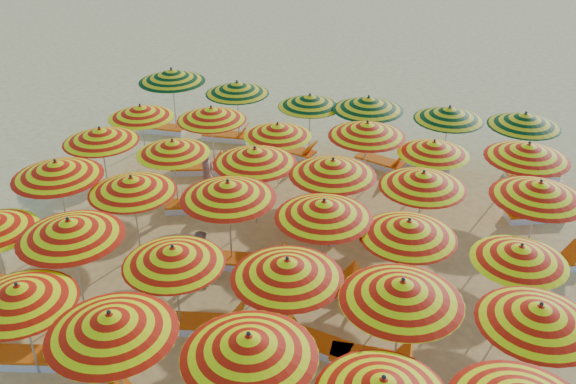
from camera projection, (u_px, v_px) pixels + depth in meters
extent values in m
plane|color=#F5CF6D|center=(282.00, 251.00, 17.61)|extent=(120.00, 120.00, 0.00)
cylinder|color=silver|center=(29.00, 332.00, 13.09)|extent=(0.04, 0.04, 2.27)
cone|color=orange|center=(19.00, 294.00, 12.60)|extent=(2.96, 2.96, 0.43)
sphere|color=black|center=(16.00, 284.00, 12.48)|extent=(0.08, 0.08, 0.08)
cylinder|color=silver|center=(118.00, 367.00, 12.13)|extent=(0.05, 0.05, 2.45)
cone|color=orange|center=(111.00, 324.00, 11.61)|extent=(2.52, 2.52, 0.47)
sphere|color=black|center=(109.00, 312.00, 11.48)|extent=(0.08, 0.08, 0.08)
cone|color=orange|center=(249.00, 345.00, 11.10)|extent=(2.71, 2.71, 0.47)
sphere|color=black|center=(248.00, 334.00, 10.97)|extent=(0.08, 0.08, 0.08)
sphere|color=black|center=(384.00, 377.00, 10.33)|extent=(0.08, 0.08, 0.08)
cylinder|color=silver|center=(0.00, 256.00, 15.58)|extent=(0.04, 0.04, 2.12)
cylinder|color=silver|center=(77.00, 267.00, 14.93)|extent=(0.05, 0.05, 2.43)
cone|color=orange|center=(69.00, 229.00, 14.41)|extent=(3.10, 3.10, 0.46)
sphere|color=black|center=(67.00, 219.00, 14.28)|extent=(0.08, 0.08, 0.08)
cylinder|color=silver|center=(177.00, 292.00, 14.26)|extent=(0.04, 0.04, 2.25)
cone|color=orange|center=(173.00, 256.00, 13.78)|extent=(2.57, 2.57, 0.43)
sphere|color=black|center=(172.00, 246.00, 13.66)|extent=(0.08, 0.08, 0.08)
cylinder|color=silver|center=(287.00, 308.00, 13.68)|extent=(0.05, 0.05, 2.38)
cone|color=orange|center=(287.00, 269.00, 13.18)|extent=(3.03, 3.03, 0.45)
sphere|color=black|center=(287.00, 258.00, 13.05)|extent=(0.08, 0.08, 0.08)
cylinder|color=silver|center=(397.00, 333.00, 12.94)|extent=(0.05, 0.05, 2.46)
cone|color=orange|center=(402.00, 291.00, 12.41)|extent=(3.27, 3.27, 0.47)
sphere|color=black|center=(403.00, 279.00, 12.28)|extent=(0.08, 0.08, 0.08)
cylinder|color=silver|center=(529.00, 355.00, 12.50)|extent=(0.04, 0.04, 2.32)
cone|color=orange|center=(539.00, 315.00, 12.01)|extent=(2.40, 2.40, 0.44)
sphere|color=black|center=(542.00, 304.00, 11.88)|extent=(0.08, 0.08, 0.08)
cylinder|color=silver|center=(63.00, 203.00, 17.49)|extent=(0.05, 0.05, 2.42)
cone|color=orange|center=(56.00, 169.00, 16.98)|extent=(3.14, 3.14, 0.46)
sphere|color=black|center=(55.00, 160.00, 16.85)|extent=(0.08, 0.08, 0.08)
cylinder|color=silver|center=(136.00, 217.00, 16.98)|extent=(0.04, 0.04, 2.28)
cone|color=orange|center=(132.00, 185.00, 16.50)|extent=(2.58, 2.58, 0.43)
sphere|color=black|center=(130.00, 176.00, 16.38)|extent=(0.08, 0.08, 0.08)
cylinder|color=silver|center=(230.00, 226.00, 16.47)|extent=(0.05, 0.05, 2.44)
cone|color=orange|center=(228.00, 190.00, 15.95)|extent=(3.22, 3.22, 0.46)
sphere|color=black|center=(228.00, 181.00, 15.82)|extent=(0.08, 0.08, 0.08)
cylinder|color=silver|center=(323.00, 245.00, 15.75)|extent=(0.05, 0.05, 2.38)
cone|color=orange|center=(324.00, 209.00, 15.24)|extent=(2.99, 2.99, 0.45)
sphere|color=black|center=(324.00, 200.00, 15.11)|extent=(0.08, 0.08, 0.08)
cylinder|color=silver|center=(405.00, 264.00, 15.15)|extent=(0.04, 0.04, 2.28)
cone|color=orange|center=(409.00, 229.00, 14.67)|extent=(2.34, 2.34, 0.43)
sphere|color=black|center=(410.00, 219.00, 14.55)|extent=(0.08, 0.08, 0.08)
cylinder|color=silver|center=(513.00, 287.00, 14.50)|extent=(0.04, 0.04, 2.13)
cone|color=orange|center=(520.00, 254.00, 14.05)|extent=(2.56, 2.56, 0.41)
sphere|color=black|center=(522.00, 245.00, 13.93)|extent=(0.07, 0.07, 0.07)
cylinder|color=silver|center=(105.00, 165.00, 19.67)|extent=(0.04, 0.04, 2.28)
cone|color=orange|center=(100.00, 135.00, 19.19)|extent=(2.53, 2.53, 0.43)
sphere|color=black|center=(99.00, 128.00, 19.06)|extent=(0.08, 0.08, 0.08)
cylinder|color=silver|center=(175.00, 175.00, 19.17)|extent=(0.04, 0.04, 2.17)
cone|color=orange|center=(173.00, 147.00, 18.71)|extent=(2.26, 2.26, 0.41)
sphere|color=black|center=(172.00, 140.00, 18.59)|extent=(0.07, 0.07, 0.07)
cylinder|color=silver|center=(256.00, 188.00, 18.29)|extent=(0.05, 0.05, 2.37)
cone|color=orange|center=(255.00, 156.00, 17.79)|extent=(2.68, 2.68, 0.45)
sphere|color=black|center=(255.00, 147.00, 17.66)|extent=(0.08, 0.08, 0.08)
cylinder|color=silver|center=(331.00, 201.00, 17.65)|extent=(0.05, 0.05, 2.38)
cone|color=orange|center=(333.00, 167.00, 17.15)|extent=(2.88, 2.88, 0.45)
sphere|color=black|center=(333.00, 159.00, 17.02)|extent=(0.08, 0.08, 0.08)
cylinder|color=silver|center=(419.00, 212.00, 17.18)|extent=(0.04, 0.04, 2.30)
cone|color=orange|center=(423.00, 180.00, 16.69)|extent=(2.43, 2.43, 0.44)
sphere|color=black|center=(424.00, 171.00, 16.57)|extent=(0.08, 0.08, 0.08)
cylinder|color=silver|center=(532.00, 225.00, 16.51)|extent=(0.05, 0.05, 2.41)
cone|color=orange|center=(540.00, 190.00, 16.00)|extent=(2.72, 2.72, 0.46)
sphere|color=black|center=(542.00, 181.00, 15.87)|extent=(0.08, 0.08, 0.08)
cylinder|color=silver|center=(144.00, 137.00, 21.55)|extent=(0.04, 0.04, 2.17)
cone|color=orange|center=(141.00, 111.00, 21.09)|extent=(2.34, 2.34, 0.41)
sphere|color=black|center=(140.00, 105.00, 20.97)|extent=(0.07, 0.07, 0.07)
cylinder|color=silver|center=(213.00, 141.00, 21.17)|extent=(0.04, 0.04, 2.26)
cone|color=orange|center=(211.00, 114.00, 20.69)|extent=(2.44, 2.44, 0.43)
sphere|color=black|center=(211.00, 107.00, 20.56)|extent=(0.08, 0.08, 0.08)
cylinder|color=silver|center=(278.00, 157.00, 20.33)|extent=(0.04, 0.04, 2.12)
cone|color=orange|center=(278.00, 130.00, 19.88)|extent=(2.16, 2.16, 0.40)
sphere|color=black|center=(277.00, 123.00, 19.77)|extent=(0.07, 0.07, 0.07)
cylinder|color=silver|center=(365.00, 160.00, 19.86)|extent=(0.05, 0.05, 2.37)
cone|color=orange|center=(367.00, 129.00, 19.36)|extent=(3.08, 3.08, 0.45)
sphere|color=black|center=(368.00, 121.00, 19.23)|extent=(0.08, 0.08, 0.08)
cylinder|color=silver|center=(430.00, 175.00, 19.23)|extent=(0.04, 0.04, 2.12)
cone|color=orange|center=(434.00, 148.00, 18.78)|extent=(2.69, 2.69, 0.40)
sphere|color=black|center=(435.00, 140.00, 18.67)|extent=(0.07, 0.07, 0.07)
cylinder|color=silver|center=(521.00, 183.00, 18.51)|extent=(0.05, 0.05, 2.39)
cone|color=orange|center=(528.00, 151.00, 18.00)|extent=(3.16, 3.16, 0.45)
sphere|color=black|center=(530.00, 143.00, 17.87)|extent=(0.08, 0.08, 0.08)
cylinder|color=silver|center=(174.00, 103.00, 23.88)|extent=(0.05, 0.05, 2.47)
cone|color=#766B06|center=(172.00, 75.00, 23.35)|extent=(3.16, 3.16, 0.47)
sphere|color=black|center=(171.00, 68.00, 23.22)|extent=(0.08, 0.08, 0.08)
cylinder|color=silver|center=(238.00, 114.00, 23.23)|extent=(0.04, 0.04, 2.28)
cone|color=#766B06|center=(237.00, 88.00, 22.75)|extent=(2.82, 2.82, 0.43)
sphere|color=black|center=(237.00, 81.00, 22.63)|extent=(0.08, 0.08, 0.08)
cylinder|color=silver|center=(309.00, 126.00, 22.32)|extent=(0.04, 0.04, 2.20)
cone|color=#766B06|center=(310.00, 101.00, 21.86)|extent=(2.54, 2.54, 0.42)
sphere|color=black|center=(310.00, 94.00, 21.74)|extent=(0.07, 0.07, 0.07)
cylinder|color=silver|center=(366.00, 132.00, 21.73)|extent=(0.04, 0.04, 2.36)
cone|color=#766B06|center=(368.00, 103.00, 21.23)|extent=(2.81, 2.81, 0.45)
sphere|color=black|center=(369.00, 96.00, 21.11)|extent=(0.08, 0.08, 0.08)
cylinder|color=silver|center=(446.00, 141.00, 21.17)|extent=(0.04, 0.04, 2.27)
cone|color=#766B06|center=(449.00, 113.00, 20.69)|extent=(2.30, 2.30, 0.43)
sphere|color=black|center=(450.00, 106.00, 20.57)|extent=(0.08, 0.08, 0.08)
cylinder|color=silver|center=(519.00, 148.00, 20.70)|extent=(0.04, 0.04, 2.28)
cone|color=#766B06|center=(525.00, 120.00, 20.21)|extent=(2.61, 2.61, 0.44)
sphere|color=black|center=(526.00, 112.00, 20.09)|extent=(0.08, 0.08, 0.08)
cube|color=white|center=(21.00, 359.00, 13.87)|extent=(1.79, 1.03, 0.20)
cube|color=#EB5F0A|center=(20.00, 354.00, 13.81)|extent=(1.79, 1.03, 0.06)
cube|color=white|center=(207.00, 326.00, 14.80)|extent=(1.79, 0.97, 0.20)
cube|color=#EB5F0A|center=(206.00, 322.00, 14.73)|extent=(1.79, 0.97, 0.06)
cube|color=#EB5F0A|center=(236.00, 316.00, 14.58)|extent=(0.49, 0.65, 0.48)
cube|color=white|center=(314.00, 344.00, 14.27)|extent=(1.77, 0.86, 0.20)
cube|color=#EB5F0A|center=(314.00, 340.00, 14.21)|extent=(1.77, 0.86, 0.06)
cube|color=#EB5F0A|center=(286.00, 322.00, 14.38)|extent=(0.46, 0.63, 0.48)
cube|color=white|center=(369.00, 361.00, 13.81)|extent=(1.75, 0.73, 0.20)
cube|color=#EB5F0A|center=(370.00, 357.00, 13.75)|extent=(1.75, 0.73, 0.06)
cube|color=#EB5F0A|center=(403.00, 354.00, 13.51)|extent=(0.42, 0.61, 0.48)
cube|color=white|center=(252.00, 264.00, 16.92)|extent=(1.77, 0.84, 0.20)
cube|color=#EB5F0A|center=(252.00, 260.00, 16.85)|extent=(1.77, 0.84, 0.06)
cube|color=#EB5F0A|center=(278.00, 255.00, 16.65)|extent=(0.45, 0.63, 0.48)
cube|color=white|center=(343.00, 284.00, 16.16)|extent=(1.70, 0.59, 0.20)
cube|color=#EB5F0A|center=(343.00, 280.00, 16.10)|extent=(1.70, 0.59, 0.06)
cube|color=#EB5F0A|center=(371.00, 278.00, 15.81)|extent=(0.37, 0.58, 0.48)
cube|color=white|center=(378.00, 297.00, 15.70)|extent=(1.80, 1.11, 0.20)
cube|color=#EB5F0A|center=(378.00, 293.00, 15.64)|extent=(1.80, 1.11, 0.06)
cube|color=#EB5F0A|center=(354.00, 276.00, 15.90)|extent=(0.53, 0.67, 0.48)
cube|color=white|center=(194.00, 207.00, 19.48)|extent=(1.79, 1.18, 0.20)
cube|color=#EB5F0A|center=(194.00, 203.00, 19.42)|extent=(1.79, 1.18, 0.06)
cube|color=#EB5F0A|center=(217.00, 196.00, 19.35)|extent=(0.56, 0.67, 0.48)
cube|color=white|center=(312.00, 231.00, 18.33)|extent=(1.77, 0.86, 0.20)
cube|color=#EB5F0A|center=(312.00, 227.00, 18.27)|extent=(1.77, 0.86, 0.06)
cube|color=#EB5F0A|center=(290.00, 214.00, 18.44)|extent=(0.46, 0.63, 0.48)
cube|color=white|center=(397.00, 238.00, 18.01)|extent=(1.79, 1.00, 0.20)
cube|color=#EB5F0A|center=(397.00, 234.00, 17.94)|extent=(1.79, 1.00, 0.06)
cube|color=#EB5F0A|center=(373.00, 227.00, 17.87)|extent=(0.50, 0.65, 0.48)
cube|color=white|center=(546.00, 265.00, 16.89)|extent=(1.79, 1.24, 0.20)
cube|color=#EB5F0A|center=(547.00, 261.00, 16.82)|extent=(1.79, 1.24, 0.06)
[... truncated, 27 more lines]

